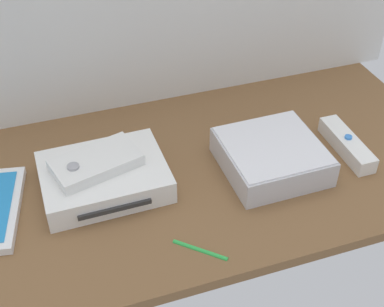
# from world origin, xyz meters

# --- Properties ---
(ground_plane) EXTENTS (1.00, 0.48, 0.02)m
(ground_plane) POSITION_xyz_m (0.00, 0.00, -0.01)
(ground_plane) COLOR brown
(ground_plane) RESTS_ON ground
(game_console) EXTENTS (0.21, 0.17, 0.04)m
(game_console) POSITION_xyz_m (-0.16, 0.01, 0.02)
(game_console) COLOR white
(game_console) RESTS_ON ground_plane
(mini_computer) EXTENTS (0.17, 0.17, 0.05)m
(mini_computer) POSITION_xyz_m (0.14, -0.04, 0.03)
(mini_computer) COLOR silver
(mini_computer) RESTS_ON ground_plane
(remote_wand) EXTENTS (0.04, 0.15, 0.03)m
(remote_wand) POSITION_xyz_m (0.29, -0.04, 0.02)
(remote_wand) COLOR white
(remote_wand) RESTS_ON ground_plane
(remote_classic_pad) EXTENTS (0.16, 0.11, 0.02)m
(remote_classic_pad) POSITION_xyz_m (-0.17, 0.01, 0.05)
(remote_classic_pad) COLOR white
(remote_classic_pad) RESTS_ON game_console
(stylus_pen) EXTENTS (0.07, 0.07, 0.01)m
(stylus_pen) POSITION_xyz_m (-0.05, -0.18, 0.00)
(stylus_pen) COLOR green
(stylus_pen) RESTS_ON ground_plane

